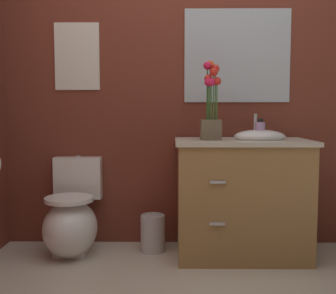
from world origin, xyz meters
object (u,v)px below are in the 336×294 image
flower_vase (211,111)px  wall_mirror (237,56)px  vanity_cabinet (242,197)px  trash_bin (153,233)px  soap_bottle (260,130)px  wall_poster (77,56)px  toilet (72,221)px

flower_vase → wall_mirror: wall_mirror is taller
vanity_cabinet → flower_vase: bearing=-172.9°
vanity_cabinet → trash_bin: size_ratio=3.73×
soap_bottle → vanity_cabinet: bearing=169.2°
soap_bottle → trash_bin: 1.08m
flower_vase → trash_bin: size_ratio=2.01×
flower_vase → wall_poster: size_ratio=1.08×
toilet → wall_poster: (0.00, 0.27, 1.20)m
vanity_cabinet → soap_bottle: (0.12, -0.02, 0.47)m
trash_bin → soap_bottle: bearing=-8.2°
trash_bin → wall_mirror: 1.47m
wall_mirror → trash_bin: bearing=-162.0°
flower_vase → soap_bottle: size_ratio=3.70×
toilet → vanity_cabinet: vanity_cabinet is taller
vanity_cabinet → wall_mirror: bearing=90.5°
flower_vase → soap_bottle: bearing=1.1°
vanity_cabinet → trash_bin: 0.71m
vanity_cabinet → wall_poster: (-1.22, 0.29, 1.02)m
toilet → wall_poster: bearing=90.0°
wall_mirror → flower_vase: bearing=-124.9°
soap_bottle → flower_vase: bearing=-178.9°
vanity_cabinet → wall_poster: size_ratio=2.00×
toilet → wall_mirror: (1.22, 0.27, 1.21)m
toilet → trash_bin: toilet is taller
vanity_cabinet → trash_bin: bearing=172.2°
flower_vase → trash_bin: flower_vase is taller
wall_mirror → vanity_cabinet: bearing=-89.5°
soap_bottle → trash_bin: soap_bottle is taller
wall_poster → flower_vase: bearing=-18.0°
toilet → flower_vase: size_ratio=1.26×
soap_bottle → wall_mirror: size_ratio=0.18×
trash_bin → toilet: bearing=-174.1°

